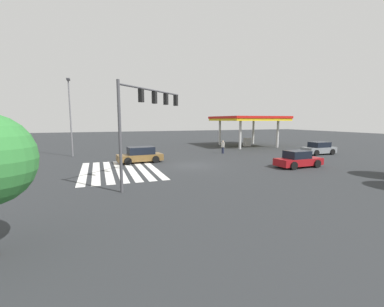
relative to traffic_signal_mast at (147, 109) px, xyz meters
name	(u,v)px	position (x,y,z in m)	size (l,w,h in m)	color
ground_plane	(192,166)	(-5.11, 5.11, -5.01)	(152.16, 152.16, 0.00)	#2B2D30
crosswalk_markings	(120,170)	(-5.11, -1.50, -5.00)	(9.95, 6.30, 0.01)	silver
traffic_signal_mast	(147,109)	(0.00, 0.00, 0.00)	(5.22, 5.22, 6.56)	#47474C
car_0	(140,155)	(-8.62, 0.82, -4.25)	(2.35, 4.58, 1.58)	brown
car_1	(298,160)	(-0.98, 13.89, -4.31)	(2.11, 4.48, 1.52)	maroon
car_3	(319,148)	(-7.13, 22.80, -4.27)	(2.14, 4.28, 1.56)	gray
gas_station_canopy	(248,119)	(-19.02, 19.92, -0.62)	(9.78, 9.78, 4.87)	yellow
pedestrian	(223,146)	(-12.05, 11.89, -4.08)	(0.41, 0.41, 1.66)	#232842
street_light_pole_a	(70,111)	(-15.78, -6.02, 0.30)	(0.80, 0.36, 8.99)	slate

